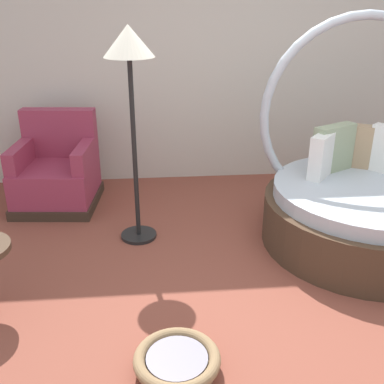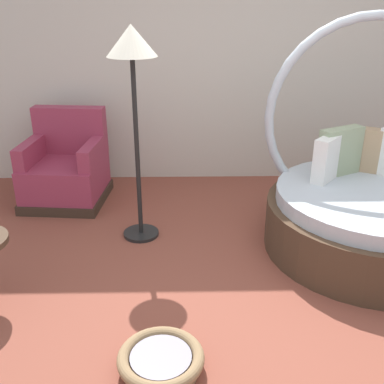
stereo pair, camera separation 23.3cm
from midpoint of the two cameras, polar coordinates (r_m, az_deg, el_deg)
The scene contains 6 objects.
ground_plane at distance 3.41m, azimuth 6.80°, elevation -13.33°, with size 8.00×8.00×0.02m, color brown.
back_wall at distance 5.20m, azimuth 2.00°, elevation 18.72°, with size 8.00×0.12×3.16m, color beige.
round_daybed at distance 4.19m, azimuth 19.28°, elevation -0.90°, with size 1.75×1.75×1.91m.
red_armchair at distance 4.91m, azimuth -17.90°, elevation 2.23°, with size 0.87×0.87×0.94m.
pet_basket at distance 2.81m, azimuth -4.42°, elevation -20.59°, with size 0.51×0.51×0.13m.
floor_lamp at distance 3.70m, azimuth -9.69°, elevation 15.61°, with size 0.40×0.40×1.82m.
Camera 1 is at (-0.75, -2.65, 2.03)m, focal length 42.48 mm.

